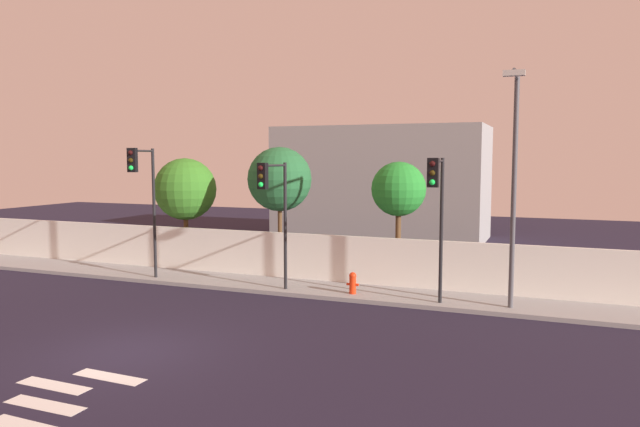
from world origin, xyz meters
The scene contains 13 objects.
ground_plane centered at (0.00, 0.00, 0.00)m, with size 80.00×80.00×0.00m, color black.
sidewalk centered at (0.00, 8.20, 0.07)m, with size 36.00×2.40×0.15m, color gray.
perimeter_wall centered at (0.00, 9.49, 1.05)m, with size 36.00×0.18×1.80m, color silver.
crosswalk_marking centered at (0.50, -3.67, 0.00)m, with size 2.93×4.73×0.01m.
traffic_light_left centered at (6.57, 6.85, 3.65)m, with size 0.35×1.57×4.79m.
traffic_light_center centered at (-4.70, 6.77, 3.91)m, with size 0.46×1.76×5.16m.
traffic_light_right centered at (0.84, 6.81, 3.54)m, with size 0.45×1.62×4.63m.
street_lamp_curbside centered at (8.82, 7.46, 4.46)m, with size 0.60×2.20×7.30m.
fire_hydrant centered at (3.49, 7.71, 0.56)m, with size 0.44×0.26×0.77m.
roadside_tree_leftmost centered at (-5.25, 10.35, 3.55)m, with size 2.75×2.75×4.93m.
roadside_tree_midleft centered at (-0.60, 10.35, 4.05)m, with size 2.67×2.67×5.40m.
roadside_tree_midright centered at (4.45, 10.35, 3.72)m, with size 2.10×2.10×4.80m.
low_building_distant centered at (0.10, 23.49, 3.41)m, with size 12.52×6.00×6.83m, color #959595.
Camera 1 is at (10.00, -11.85, 4.93)m, focal length 33.24 mm.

